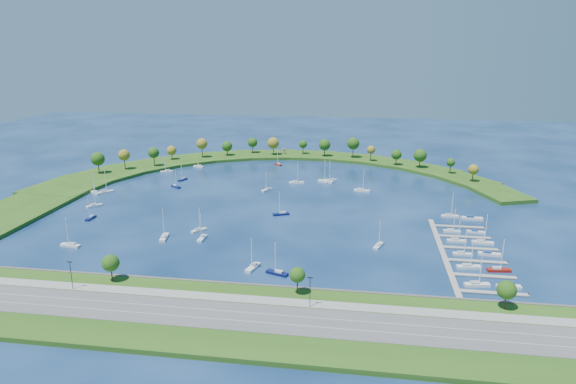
# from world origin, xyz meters

# --- Properties ---
(ground) EXTENTS (700.00, 700.00, 0.00)m
(ground) POSITION_xyz_m (0.00, 0.00, 0.00)
(ground) COLOR #071C3D
(ground) RESTS_ON ground
(south_shoreline) EXTENTS (420.00, 43.10, 11.60)m
(south_shoreline) POSITION_xyz_m (0.03, -122.88, 1.00)
(south_shoreline) COLOR #264A13
(south_shoreline) RESTS_ON ground
(breakwater) EXTENTS (286.74, 247.64, 2.00)m
(breakwater) POSITION_xyz_m (-46.33, 48.72, 0.99)
(breakwater) COLOR #264A13
(breakwater) RESTS_ON ground
(breakwater_trees) EXTENTS (241.32, 88.51, 14.97)m
(breakwater_trees) POSITION_xyz_m (-17.46, 88.48, 10.69)
(breakwater_trees) COLOR #382314
(breakwater_trees) RESTS_ON breakwater
(harbor_tower) EXTENTS (2.60, 2.60, 4.27)m
(harbor_tower) POSITION_xyz_m (-15.06, 115.61, 4.19)
(harbor_tower) COLOR gray
(harbor_tower) RESTS_ON breakwater
(dock_system) EXTENTS (24.28, 82.00, 1.60)m
(dock_system) POSITION_xyz_m (85.30, -61.00, 0.35)
(dock_system) COLOR gray
(dock_system) RESTS_ON ground
(moored_boat_0) EXTENTS (8.74, 5.07, 12.40)m
(moored_boat_0) POSITION_xyz_m (15.35, -90.03, 0.92)
(moored_boat_0) COLOR #0B1245
(moored_boat_0) RESTS_ON ground
(moored_boat_1) EXTENTS (7.90, 8.33, 13.19)m
(moored_boat_1) POSITION_xyz_m (-99.90, 1.04, 0.94)
(moored_boat_1) COLOR silver
(moored_boat_1) RESTS_ON ground
(moored_boat_2) EXTENTS (2.15, 7.33, 10.73)m
(moored_boat_2) POSITION_xyz_m (-84.47, -42.30, 0.87)
(moored_boat_2) COLOR #0B1245
(moored_boat_2) RESTS_ON ground
(moored_boat_3) EXTENTS (8.41, 5.28, 12.00)m
(moored_boat_3) POSITION_xyz_m (5.73, -22.75, 0.91)
(moored_boat_3) COLOR #0B1245
(moored_boat_3) RESTS_ON ground
(moored_boat_4) EXTENTS (4.75, 8.08, 11.47)m
(moored_boat_4) POSITION_xyz_m (52.56, -57.49, 0.89)
(moored_boat_4) COLOR silver
(moored_boat_4) RESTS_ON ground
(moored_boat_5) EXTENTS (8.14, 5.51, 11.71)m
(moored_boat_5) POSITION_xyz_m (-84.38, 54.10, 0.90)
(moored_boat_5) COLOR silver
(moored_boat_5) RESTS_ON ground
(moored_boat_6) EXTENTS (10.05, 5.98, 14.29)m
(moored_boat_6) POSITION_xyz_m (22.81, 43.69, 0.98)
(moored_boat_6) COLOR silver
(moored_boat_6) RESTS_ON ground
(moored_boat_7) EXTENTS (6.44, 7.03, 10.97)m
(moored_boat_7) POSITION_xyz_m (-27.26, -51.00, 0.88)
(moored_boat_7) COLOR silver
(moored_boat_7) RESTS_ON ground
(moored_boat_8) EXTENTS (6.27, 5.73, 9.78)m
(moored_boat_8) POSITION_xyz_m (-14.27, 86.10, 0.85)
(moored_boat_8) COLOR maroon
(moored_boat_8) RESTS_ON ground
(moored_boat_9) EXTENTS (7.07, 7.72, 12.05)m
(moored_boat_9) POSITION_xyz_m (-92.81, -24.00, 0.91)
(moored_boat_9) COLOR silver
(moored_boat_9) RESTS_ON ground
(moored_boat_10) EXTENTS (4.68, 7.39, 10.55)m
(moored_boat_10) POSITION_xyz_m (-66.22, 35.18, 0.87)
(moored_boat_10) COLOR #0B1245
(moored_boat_10) RESTS_ON ground
(moored_boat_11) EXTENTS (8.25, 6.56, 12.27)m
(moored_boat_11) POSITION_xyz_m (-104.93, -0.78, 0.91)
(moored_boat_11) COLOR silver
(moored_boat_11) RESTS_ON ground
(moored_boat_12) EXTENTS (8.19, 8.52, 13.57)m
(moored_boat_12) POSITION_xyz_m (25.64, 45.34, 0.95)
(moored_boat_12) COLOR silver
(moored_boat_12) RESTS_ON ground
(moored_boat_13) EXTENTS (4.60, 8.86, 12.55)m
(moored_boat_13) POSITION_xyz_m (5.51, -86.48, 0.92)
(moored_boat_13) COLOR silver
(moored_boat_13) RESTS_ON ground
(moored_boat_14) EXTENTS (8.93, 3.60, 12.76)m
(moored_boat_14) POSITION_xyz_m (-74.36, -76.49, 0.93)
(moored_boat_14) COLOR silver
(moored_boat_14) RESTS_ON ground
(moored_boat_15) EXTENTS (4.12, 9.40, 13.37)m
(moored_boat_15) POSITION_xyz_m (-39.26, -62.11, 0.95)
(moored_boat_15) COLOR silver
(moored_boat_15) RESTS_ON ground
(moored_boat_16) EXTENTS (8.24, 4.84, 11.70)m
(moored_boat_16) POSITION_xyz_m (-67.76, 71.43, 0.90)
(moored_boat_16) COLOR silver
(moored_boat_16) RESTS_ON ground
(moored_boat_17) EXTENTS (7.17, 5.91, 10.77)m
(moored_boat_17) POSITION_xyz_m (-64.47, 18.70, 0.87)
(moored_boat_17) COLOR #0B1245
(moored_boat_17) RESTS_ON ground
(moored_boat_18) EXTENTS (9.50, 4.76, 13.45)m
(moored_boat_18) POSITION_xyz_m (5.20, 38.25, 0.95)
(moored_boat_18) COLOR silver
(moored_boat_18) RESTS_ON ground
(moored_boat_19) EXTENTS (2.39, 7.90, 11.54)m
(moored_boat_19) POSITION_xyz_m (-22.69, -60.29, 0.89)
(moored_boat_19) COLOR silver
(moored_boat_19) RESTS_ON ground
(moored_boat_20) EXTENTS (5.96, 7.36, 11.00)m
(moored_boat_20) POSITION_xyz_m (-9.56, 19.87, 0.88)
(moored_boat_20) COLOR silver
(moored_boat_20) RESTS_ON ground
(moored_boat_21) EXTENTS (9.33, 3.62, 13.37)m
(moored_boat_21) POSITION_xyz_m (44.88, 26.27, 0.95)
(moored_boat_21) COLOR silver
(moored_boat_21) RESTS_ON ground
(docked_boat_0) EXTENTS (8.97, 3.88, 12.76)m
(docked_boat_0) POSITION_xyz_m (85.51, -89.02, 0.93)
(docked_boat_0) COLOR silver
(docked_boat_0) RESTS_ON ground
(docked_boat_1) EXTENTS (8.43, 3.02, 1.68)m
(docked_boat_1) POSITION_xyz_m (95.98, -88.91, 0.62)
(docked_boat_1) COLOR silver
(docked_boat_1) RESTS_ON ground
(docked_boat_2) EXTENTS (9.20, 3.82, 13.12)m
(docked_boat_2) POSITION_xyz_m (85.51, -74.13, 0.94)
(docked_boat_2) COLOR silver
(docked_boat_2) RESTS_ON ground
(docked_boat_3) EXTENTS (8.82, 3.45, 12.62)m
(docked_boat_3) POSITION_xyz_m (96.01, -75.20, 0.92)
(docked_boat_3) COLOR maroon
(docked_boat_3) RESTS_ON ground
(docked_boat_4) EXTENTS (7.58, 2.18, 11.11)m
(docked_boat_4) POSITION_xyz_m (85.53, -61.50, 0.88)
(docked_boat_4) COLOR silver
(docked_boat_4) RESTS_ON ground
(docked_boat_5) EXTENTS (8.86, 3.33, 1.77)m
(docked_boat_5) POSITION_xyz_m (95.97, -60.11, 0.65)
(docked_boat_5) COLOR silver
(docked_boat_5) RESTS_ON ground
(docked_boat_6) EXTENTS (8.06, 2.47, 11.76)m
(docked_boat_6) POSITION_xyz_m (85.52, -47.14, 0.90)
(docked_boat_6) COLOR silver
(docked_boat_6) RESTS_ON ground
(docked_boat_7) EXTENTS (9.04, 3.06, 13.09)m
(docked_boat_7) POSITION_xyz_m (96.01, -47.81, 0.94)
(docked_boat_7) COLOR silver
(docked_boat_7) RESTS_ON ground
(docked_boat_8) EXTENTS (7.44, 2.09, 10.94)m
(docked_boat_8) POSITION_xyz_m (85.53, -35.16, 0.88)
(docked_boat_8) COLOR silver
(docked_boat_8) RESTS_ON ground
(docked_boat_9) EXTENTS (7.81, 3.05, 1.55)m
(docked_boat_9) POSITION_xyz_m (95.99, -34.71, 0.57)
(docked_boat_9) COLOR silver
(docked_boat_9) RESTS_ON ground
(docked_boat_10) EXTENTS (8.48, 3.10, 12.20)m
(docked_boat_10) POSITION_xyz_m (87.92, -13.70, 0.91)
(docked_boat_10) COLOR silver
(docked_boat_10) RESTS_ON ground
(docked_boat_11) EXTENTS (9.90, 2.97, 2.01)m
(docked_boat_11) POSITION_xyz_m (97.86, -15.80, 0.74)
(docked_boat_11) COLOR silver
(docked_boat_11) RESTS_ON ground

